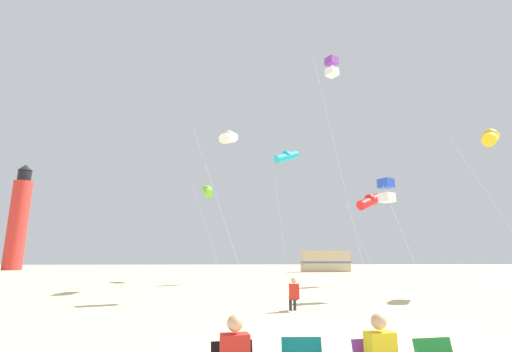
% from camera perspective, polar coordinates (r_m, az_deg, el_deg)
% --- Properties ---
extents(kite_flyer_standing, '(0.34, 0.51, 1.16)m').
position_cam_1_polar(kite_flyer_standing, '(13.76, 5.86, -17.61)').
color(kite_flyer_standing, red).
rests_on(kite_flyer_standing, ground).
extents(kite_tube_cyan, '(2.45, 2.16, 10.85)m').
position_cam_1_polar(kite_tube_cyan, '(30.97, 4.70, 3.03)').
color(kite_tube_cyan, silver).
rests_on(kite_tube_cyan, ground).
extents(kite_tube_lime, '(2.64, 2.85, 8.29)m').
position_cam_1_polar(kite_tube_lime, '(32.65, -7.54, -2.33)').
color(kite_tube_lime, silver).
rests_on(kite_tube_lime, ground).
extents(kite_tube_scarlet, '(2.98, 2.73, 6.58)m').
position_cam_1_polar(kite_tube_scarlet, '(27.89, 17.21, -3.69)').
color(kite_tube_scarlet, silver).
rests_on(kite_tube_scarlet, ground).
extents(kite_tube_gold, '(3.57, 3.62, 9.05)m').
position_cam_1_polar(kite_tube_gold, '(24.24, 32.58, 5.04)').
color(kite_tube_gold, silver).
rests_on(kite_tube_gold, ground).
extents(kite_box_violet, '(2.29, 1.74, 13.48)m').
position_cam_1_polar(kite_box_violet, '(23.15, 11.67, 16.17)').
color(kite_box_violet, silver).
rests_on(kite_box_violet, ground).
extents(kite_tube_white, '(3.44, 3.52, 10.52)m').
position_cam_1_polar(kite_tube_white, '(25.13, -4.23, 5.97)').
color(kite_tube_white, silver).
rests_on(kite_tube_white, ground).
extents(kite_box_blue, '(1.98, 1.67, 5.61)m').
position_cam_1_polar(kite_box_blue, '(18.98, 19.55, -2.14)').
color(kite_box_blue, silver).
rests_on(kite_box_blue, ground).
extents(lighthouse_distant, '(2.80, 2.80, 16.80)m').
position_cam_1_polar(lighthouse_distant, '(69.86, -32.90, -5.66)').
color(lighthouse_distant, red).
rests_on(lighthouse_distant, ground).
extents(rv_van_tan, '(6.52, 2.57, 2.80)m').
position_cam_1_polar(rv_van_tan, '(52.33, 10.67, -12.87)').
color(rv_van_tan, '#C6B28C').
rests_on(rv_van_tan, ground).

